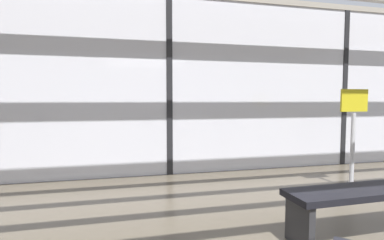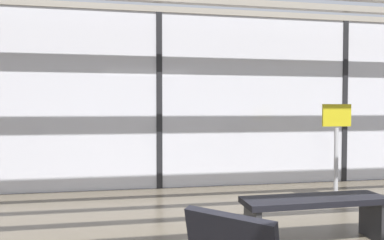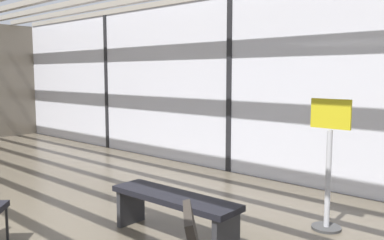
{
  "view_description": "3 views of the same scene",
  "coord_description": "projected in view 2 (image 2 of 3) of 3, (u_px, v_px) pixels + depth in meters",
  "views": [
    {
      "loc": [
        -0.82,
        0.16,
        1.29
      ],
      "look_at": [
        0.65,
        6.2,
        0.86
      ],
      "focal_mm": 27.74,
      "sensor_mm": 36.0,
      "label": 1
    },
    {
      "loc": [
        -0.49,
        -0.88,
        1.37
      ],
      "look_at": [
        0.76,
        6.26,
        1.14
      ],
      "focal_mm": 32.88,
      "sensor_mm": 36.0,
      "label": 2
    },
    {
      "loc": [
        4.22,
        -0.49,
        1.71
      ],
      "look_at": [
        1.21,
        2.85,
        1.19
      ],
      "focal_mm": 38.13,
      "sensor_mm": 36.0,
      "label": 3
    }
  ],
  "objects": [
    {
      "name": "window_mullion_2",
      "position": [
        343.0,
        102.0,
        6.67
      ],
      "size": [
        0.1,
        0.12,
        3.02
      ],
      "primitive_type": "cube",
      "color": "black",
      "rests_on": "ground"
    },
    {
      "name": "window_mullion_1",
      "position": [
        159.0,
        101.0,
        6.06
      ],
      "size": [
        0.1,
        0.12,
        3.02
      ],
      "primitive_type": "cube",
      "color": "black",
      "rests_on": "ground"
    },
    {
      "name": "info_sign",
      "position": [
        336.0,
        157.0,
        5.05
      ],
      "size": [
        0.44,
        0.32,
        1.44
      ],
      "color": "#333333",
      "rests_on": "ground"
    },
    {
      "name": "parked_airplane",
      "position": [
        138.0,
        87.0,
        10.22
      ],
      "size": [
        10.86,
        4.0,
        4.0
      ],
      "color": "silver",
      "rests_on": "ground"
    },
    {
      "name": "glass_curtain_wall",
      "position": [
        159.0,
        101.0,
        6.06
      ],
      "size": [
        14.0,
        0.08,
        3.02
      ],
      "primitive_type": "cube",
      "color": "silver",
      "rests_on": "ground"
    },
    {
      "name": "waiting_bench",
      "position": [
        315.0,
        208.0,
        3.58
      ],
      "size": [
        1.51,
        0.43,
        0.47
      ],
      "rotation": [
        0.0,
        0.0,
        3.16
      ],
      "color": "black",
      "rests_on": "ground"
    }
  ]
}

